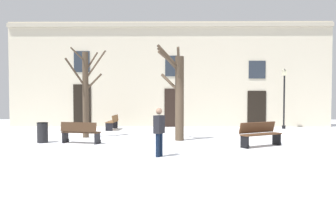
# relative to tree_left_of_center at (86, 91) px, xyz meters

# --- Properties ---
(ground_plane) EXTENTS (33.80, 33.80, 0.00)m
(ground_plane) POSITION_rel_tree_left_of_center_xyz_m (3.92, -3.05, -2.22)
(ground_plane) COLOR white
(building_facade) EXTENTS (21.13, 0.60, 6.87)m
(building_facade) POSITION_rel_tree_left_of_center_xyz_m (3.92, 6.32, 1.27)
(building_facade) COLOR beige
(building_facade) RESTS_ON ground
(tree_left_of_center) EXTENTS (1.78, 1.75, 4.23)m
(tree_left_of_center) POSITION_rel_tree_left_of_center_xyz_m (0.00, 0.00, 0.00)
(tree_left_of_center) COLOR #4C3D2D
(tree_left_of_center) RESTS_ON ground
(tree_foreground) EXTENTS (1.20, 1.81, 4.25)m
(tree_foreground) POSITION_rel_tree_left_of_center_xyz_m (4.37, -1.14, -0.11)
(tree_foreground) COLOR #4C3D2D
(tree_foreground) RESTS_ON ground
(streetlamp) EXTENTS (0.30, 0.30, 3.69)m
(streetlamp) POSITION_rel_tree_left_of_center_xyz_m (10.98, 4.83, 0.04)
(streetlamp) COLOR black
(streetlamp) RESTS_ON ground
(litter_bin) EXTENTS (0.47, 0.47, 0.86)m
(litter_bin) POSITION_rel_tree_left_of_center_xyz_m (-1.35, -1.95, -1.79)
(litter_bin) COLOR black
(litter_bin) RESTS_ON ground
(bench_far_corner) EXTENTS (1.82, 1.36, 0.95)m
(bench_far_corner) POSITION_rel_tree_left_of_center_xyz_m (7.51, -2.98, -1.73)
(bench_far_corner) COLOR #51331E
(bench_far_corner) RESTS_ON ground
(bench_near_lamp) EXTENTS (0.48, 1.94, 0.88)m
(bench_near_lamp) POSITION_rel_tree_left_of_center_xyz_m (0.55, 4.10, -1.75)
(bench_near_lamp) COLOR brown
(bench_near_lamp) RESTS_ON ground
(bench_facing_shops) EXTENTS (1.70, 0.88, 0.90)m
(bench_facing_shops) POSITION_rel_tree_left_of_center_xyz_m (0.31, -2.19, -1.76)
(bench_facing_shops) COLOR #3D2819
(bench_facing_shops) RESTS_ON ground
(person_crossing_plaza) EXTENTS (0.37, 0.44, 1.56)m
(person_crossing_plaza) POSITION_rel_tree_left_of_center_xyz_m (3.69, -5.34, -1.37)
(person_crossing_plaza) COLOR black
(person_crossing_plaza) RESTS_ON ground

